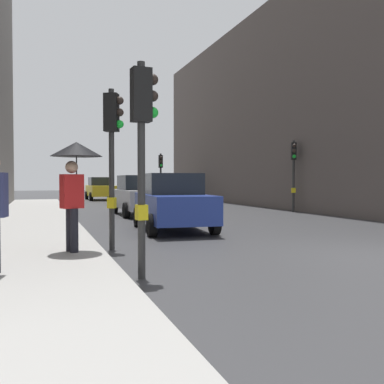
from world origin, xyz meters
The scene contains 12 objects.
ground_plane centered at (0.00, 0.00, 0.00)m, with size 120.00×120.00×0.00m, color #38383A.
sidewalk_kerb centered at (-6.81, 6.00, 0.08)m, with size 2.86×40.00×0.16m, color #A8A5A0.
building_facade_right centered at (11.38, 15.43, 5.72)m, with size 12.00×34.13×11.44m, color #5B514C.
traffic_light_near_left centered at (-5.06, -0.42, 2.35)m, with size 0.44×0.26×3.41m.
traffic_light_mid_street centered at (5.07, 11.31, 2.40)m, with size 0.34×0.45×3.47m.
traffic_light_far_median centered at (1.00, 20.94, 2.28)m, with size 0.25×0.44×3.30m.
traffic_light_near_right centered at (-5.06, 2.58, 2.46)m, with size 0.45×0.35×3.57m.
car_yellow_taxi centered at (-2.14, 27.22, 0.88)m, with size 2.09×4.24×1.76m.
car_silver_hatchback centered at (-2.41, 11.86, 0.88)m, with size 2.07×4.23×1.76m.
car_dark_suv centered at (2.35, 24.14, 0.88)m, with size 2.13×4.26×1.76m.
car_blue_van centered at (-2.72, 5.77, 0.88)m, with size 2.25×4.32×1.76m.
pedestrian_with_umbrella centered at (-5.94, 1.61, 1.84)m, with size 1.00×1.00×2.14m.
Camera 1 is at (-6.60, -7.21, 1.56)m, focal length 41.08 mm.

